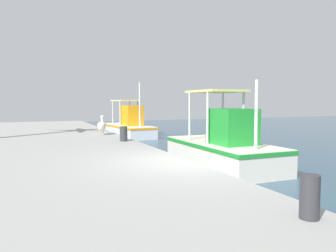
% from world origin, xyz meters
% --- Properties ---
extents(fishing_boat_nearest, '(5.31, 2.25, 3.32)m').
position_xyz_m(fishing_boat_nearest, '(-13.19, 2.24, 0.64)').
color(fishing_boat_nearest, white).
rests_on(fishing_boat_nearest, ground).
extents(fishing_boat_second, '(4.90, 2.04, 2.83)m').
position_xyz_m(fishing_boat_second, '(-2.48, 2.49, 0.67)').
color(fishing_boat_second, silver).
rests_on(fishing_boat_second, ground).
extents(pelican, '(0.97, 0.50, 0.82)m').
position_xyz_m(pelican, '(-6.94, -0.72, 1.20)').
color(pelican, tan).
rests_on(pelican, quay_pier).
extents(mooring_bollard_nearest, '(0.27, 0.27, 0.53)m').
position_xyz_m(mooring_bollard_nearest, '(-4.40, -0.45, 1.06)').
color(mooring_bollard_nearest, '#333338').
rests_on(mooring_bollard_nearest, quay_pier).
extents(mooring_bollard_second, '(0.23, 0.23, 0.53)m').
position_xyz_m(mooring_bollard_second, '(4.07, -0.45, 1.07)').
color(mooring_bollard_second, '#333338').
rests_on(mooring_bollard_second, quay_pier).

